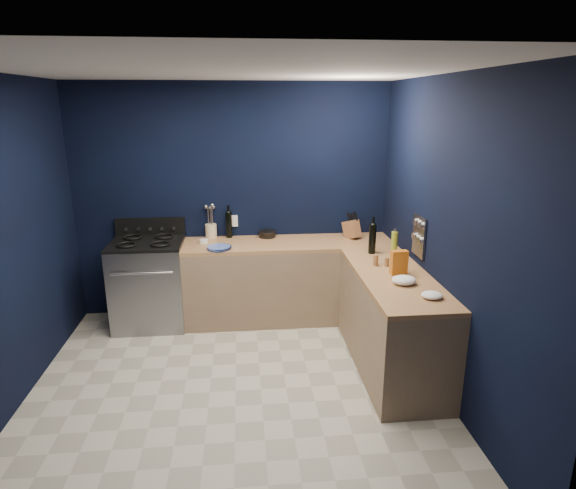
{
  "coord_description": "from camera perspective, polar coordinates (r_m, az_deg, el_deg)",
  "views": [
    {
      "loc": [
        0.1,
        -3.64,
        2.38
      ],
      "look_at": [
        0.55,
        1.0,
        1.0
      ],
      "focal_mm": 30.09,
      "sensor_mm": 36.0,
      "label": 1
    }
  ],
  "objects": [
    {
      "name": "backguard",
      "position": [
        5.62,
        -15.95,
        2.05
      ],
      "size": [
        0.76,
        0.06,
        0.2
      ],
      "primitive_type": "cube",
      "color": "black",
      "rests_on": "gas_range"
    },
    {
      "name": "spice_jar_far",
      "position": [
        4.61,
        11.59,
        -2.02
      ],
      "size": [
        0.05,
        0.05,
        0.08
      ],
      "primitive_type": "cylinder",
      "rotation": [
        0.0,
        0.0,
        0.24
      ],
      "color": "olive",
      "rests_on": "top_right"
    },
    {
      "name": "wine_bottle_right",
      "position": [
        4.94,
        9.94,
        0.63
      ],
      "size": [
        0.08,
        0.08,
        0.3
      ],
      "primitive_type": "cylinder",
      "rotation": [
        0.0,
        0.0,
        0.09
      ],
      "color": "black",
      "rests_on": "top_right"
    },
    {
      "name": "towel_end",
      "position": [
        3.96,
        16.64,
        -5.75
      ],
      "size": [
        0.21,
        0.19,
        0.05
      ],
      "primitive_type": "ellipsoid",
      "rotation": [
        0.0,
        0.0,
        0.3
      ],
      "color": "white",
      "rests_on": "top_right"
    },
    {
      "name": "ramekin",
      "position": [
        5.35,
        -9.92,
        0.4
      ],
      "size": [
        0.11,
        0.11,
        0.04
      ],
      "primitive_type": "cylinder",
      "rotation": [
        0.0,
        0.0,
        -0.16
      ],
      "color": "white",
      "rests_on": "top_back"
    },
    {
      "name": "wall_back",
      "position": [
        5.51,
        -6.5,
        5.07
      ],
      "size": [
        3.5,
        0.02,
        2.6
      ],
      "primitive_type": "cube",
      "color": "black",
      "rests_on": "ground"
    },
    {
      "name": "top_back",
      "position": [
        5.31,
        0.08,
        0.1
      ],
      "size": [
        2.3,
        0.63,
        0.04
      ],
      "primitive_type": "cube",
      "color": "brown",
      "rests_on": "cab_back"
    },
    {
      "name": "top_right",
      "position": [
        4.41,
        12.48,
        -3.81
      ],
      "size": [
        0.63,
        1.67,
        0.04
      ],
      "primitive_type": "cube",
      "color": "brown",
      "rests_on": "cab_right"
    },
    {
      "name": "wall_outlet",
      "position": [
        5.53,
        -6.43,
        2.8
      ],
      "size": [
        0.09,
        0.02,
        0.13
      ],
      "primitive_type": "cube",
      "color": "white",
      "rests_on": "wall_back"
    },
    {
      "name": "cab_right",
      "position": [
        4.58,
        12.13,
        -9.1
      ],
      "size": [
        0.63,
        1.67,
        0.86
      ],
      "primitive_type": "cube",
      "color": "#886D52",
      "rests_on": "floor"
    },
    {
      "name": "gas_range",
      "position": [
        5.51,
        -16.01,
        -4.58
      ],
      "size": [
        0.76,
        0.66,
        0.92
      ],
      "primitive_type": "cube",
      "color": "gray",
      "rests_on": "floor"
    },
    {
      "name": "utensil_crock",
      "position": [
        5.52,
        -9.09,
        1.59
      ],
      "size": [
        0.13,
        0.13,
        0.16
      ],
      "primitive_type": "cylinder",
      "rotation": [
        0.0,
        0.0,
        -0.05
      ],
      "color": "beige",
      "rests_on": "top_back"
    },
    {
      "name": "towel_front",
      "position": [
        4.2,
        13.54,
        -4.11
      ],
      "size": [
        0.25,
        0.22,
        0.07
      ],
      "primitive_type": "ellipsoid",
      "rotation": [
        0.0,
        0.0,
        0.27
      ],
      "color": "white",
      "rests_on": "top_right"
    },
    {
      "name": "wall_right",
      "position": [
        4.14,
        18.3,
        0.53
      ],
      "size": [
        0.02,
        3.5,
        2.6
      ],
      "primitive_type": "cube",
      "color": "black",
      "rests_on": "ground"
    },
    {
      "name": "oil_bottle",
      "position": [
        4.85,
        12.43,
        -0.04
      ],
      "size": [
        0.07,
        0.07,
        0.27
      ],
      "primitive_type": "cylinder",
      "rotation": [
        0.0,
        0.0,
        0.14
      ],
      "color": "olive",
      "rests_on": "top_right"
    },
    {
      "name": "plate_stack",
      "position": [
        5.1,
        -8.18,
        -0.38
      ],
      "size": [
        0.32,
        0.32,
        0.03
      ],
      "primitive_type": "cylinder",
      "rotation": [
        0.0,
        0.0,
        0.4
      ],
      "color": "#3C5EAA",
      "rests_on": "top_back"
    },
    {
      "name": "ceiling",
      "position": [
        3.65,
        -7.55,
        19.98
      ],
      "size": [
        3.5,
        3.5,
        0.02
      ],
      "primitive_type": "cube",
      "color": "silver",
      "rests_on": "ground"
    },
    {
      "name": "crouton_bag",
      "position": [
        4.4,
        12.97,
        -2.08
      ],
      "size": [
        0.15,
        0.08,
        0.22
      ],
      "primitive_type": "cube",
      "rotation": [
        0.0,
        0.0,
        0.1
      ],
      "color": "#B6320B",
      "rests_on": "top_right"
    },
    {
      "name": "knife_block",
      "position": [
        5.49,
        7.52,
        1.79
      ],
      "size": [
        0.21,
        0.26,
        0.25
      ],
      "primitive_type": "cube",
      "rotation": [
        -0.31,
        0.0,
        0.51
      ],
      "color": "brown",
      "rests_on": "top_back"
    },
    {
      "name": "spice_jar_near",
      "position": [
        4.61,
        10.32,
        -1.82
      ],
      "size": [
        0.06,
        0.06,
        0.11
      ],
      "primitive_type": "cylinder",
      "rotation": [
        0.0,
        0.0,
        -0.26
      ],
      "color": "olive",
      "rests_on": "top_right"
    },
    {
      "name": "oven_door",
      "position": [
        5.22,
        -16.59,
        -5.92
      ],
      "size": [
        0.59,
        0.02,
        0.42
      ],
      "primitive_type": "cube",
      "color": "black",
      "rests_on": "gas_range"
    },
    {
      "name": "lemon_basket",
      "position": [
        5.5,
        -2.47,
        1.25
      ],
      "size": [
        0.23,
        0.23,
        0.07
      ],
      "primitive_type": "cylinder",
      "rotation": [
        0.0,
        0.0,
        -0.23
      ],
      "color": "black",
      "rests_on": "top_back"
    },
    {
      "name": "wall_front",
      "position": [
        2.17,
        -7.64,
        -13.5
      ],
      "size": [
        3.5,
        0.02,
        2.6
      ],
      "primitive_type": "cube",
      "color": "black",
      "rests_on": "ground"
    },
    {
      "name": "cab_back",
      "position": [
        5.46,
        0.08,
        -4.44
      ],
      "size": [
        2.3,
        0.63,
        0.86
      ],
      "primitive_type": "cube",
      "color": "#886D52",
      "rests_on": "floor"
    },
    {
      "name": "floor",
      "position": [
        4.35,
        -6.21,
        -16.9
      ],
      "size": [
        3.5,
        3.5,
        0.02
      ],
      "primitive_type": "cube",
      "color": "#AFA999",
      "rests_on": "ground"
    },
    {
      "name": "spice_panel",
      "position": [
        4.65,
        15.24,
        0.96
      ],
      "size": [
        0.02,
        0.28,
        0.38
      ],
      "primitive_type": "cube",
      "color": "gray",
      "rests_on": "wall_right"
    },
    {
      "name": "wine_bottle_back",
      "position": [
        5.5,
        -6.99,
        2.32
      ],
      "size": [
        0.09,
        0.09,
        0.29
      ],
      "primitive_type": "cylinder",
      "rotation": [
        0.0,
        0.0,
        0.28
      ],
      "color": "black",
      "rests_on": "top_back"
    },
    {
      "name": "cooktop",
      "position": [
        5.36,
        -16.4,
        0.17
      ],
      "size": [
        0.76,
        0.66,
        0.03
      ],
      "primitive_type": "cube",
      "color": "black",
      "rests_on": "gas_range"
    }
  ]
}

